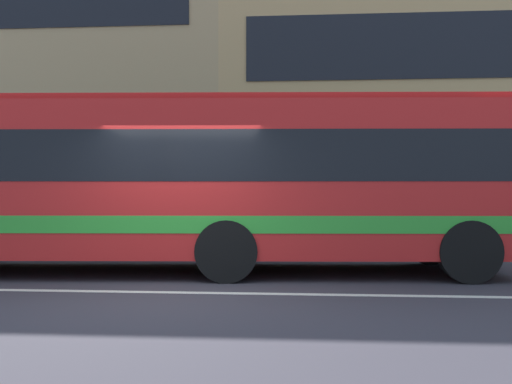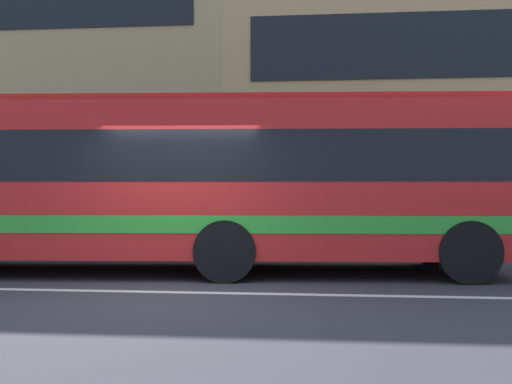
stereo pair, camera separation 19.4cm
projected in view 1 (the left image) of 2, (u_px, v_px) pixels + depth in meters
name	position (u px, v px, depth m)	size (l,w,h in m)	color
ground_plane	(170.00, 293.00, 8.60)	(160.00, 160.00, 0.00)	#38353E
lane_centre_line	(170.00, 292.00, 8.60)	(60.00, 0.16, 0.01)	silver
hedge_row_far	(394.00, 230.00, 13.65)	(20.73, 1.10, 1.09)	#325A2B
transit_bus	(193.00, 178.00, 10.65)	(11.22, 3.22, 3.05)	red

